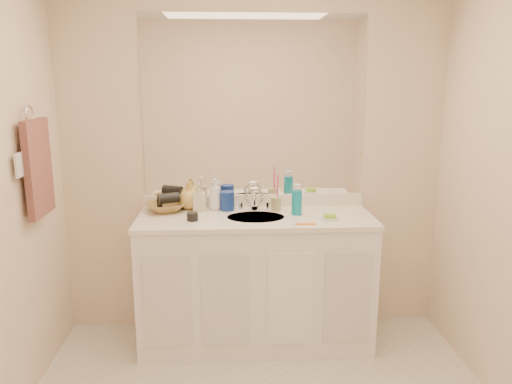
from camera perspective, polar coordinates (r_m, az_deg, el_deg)
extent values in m
cube|color=#F7DEC1|center=(3.42, -0.28, 3.65)|extent=(2.60, 0.02, 2.40)
cube|color=white|center=(3.37, -0.04, -10.22)|extent=(1.50, 0.55, 0.85)
cube|color=white|center=(3.23, -0.05, -3.01)|extent=(1.52, 0.57, 0.03)
cube|color=white|center=(3.46, -0.26, -0.96)|extent=(1.52, 0.03, 0.08)
cylinder|color=#B2A99C|center=(3.21, -0.03, -3.06)|extent=(0.37, 0.37, 0.02)
cylinder|color=silver|center=(3.36, -0.18, -1.12)|extent=(0.02, 0.02, 0.11)
cube|color=white|center=(3.38, -0.28, 9.68)|extent=(1.48, 0.01, 1.20)
cylinder|color=navy|center=(3.35, -3.29, -1.02)|extent=(0.11, 0.11, 0.13)
cylinder|color=tan|center=(3.35, 2.30, -1.35)|extent=(0.08, 0.08, 0.09)
cylinder|color=#F64085|center=(3.32, 2.49, 0.38)|extent=(0.01, 0.04, 0.20)
cylinder|color=#0E91B1|center=(3.25, 4.68, -1.19)|extent=(0.07, 0.07, 0.16)
cube|color=white|center=(3.17, 8.42, -3.06)|extent=(0.12, 0.10, 0.01)
cube|color=#92DA35|center=(3.16, 8.43, -2.74)|extent=(0.07, 0.05, 0.03)
cube|color=orange|center=(3.05, 5.70, -3.65)|extent=(0.13, 0.03, 0.01)
cylinder|color=black|center=(3.14, -7.28, -2.80)|extent=(0.08, 0.08, 0.05)
imported|color=white|center=(3.36, -4.72, -0.27)|extent=(0.10, 0.10, 0.21)
imported|color=beige|center=(3.35, -6.51, -0.57)|extent=(0.09, 0.09, 0.19)
imported|color=#DAB555|center=(3.41, -7.63, -0.38)|extent=(0.16, 0.16, 0.19)
imported|color=olive|center=(3.38, -10.27, -1.70)|extent=(0.30, 0.30, 0.06)
cylinder|color=black|center=(3.36, -9.97, -0.71)|extent=(0.16, 0.12, 0.07)
torus|color=silver|center=(3.07, -24.48, 8.05)|extent=(0.01, 0.11, 0.11)
cube|color=brown|center=(3.09, -23.63, 2.54)|extent=(0.04, 0.32, 0.55)
cube|color=white|center=(2.91, -25.48, 2.78)|extent=(0.01, 0.08, 0.13)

